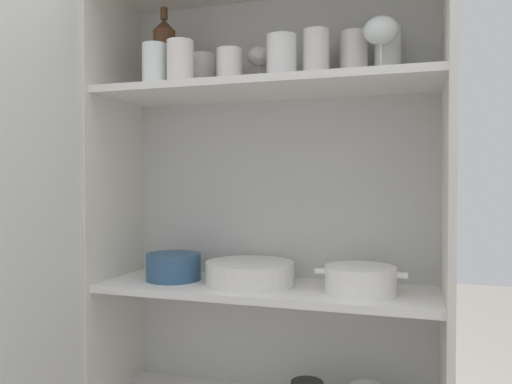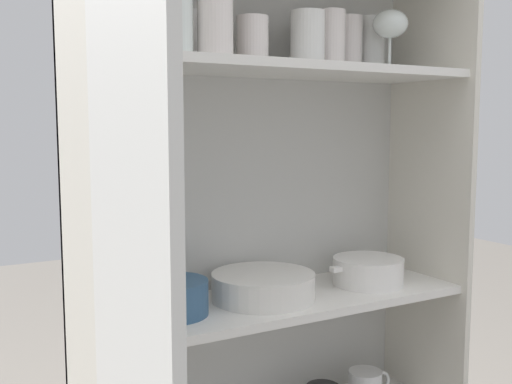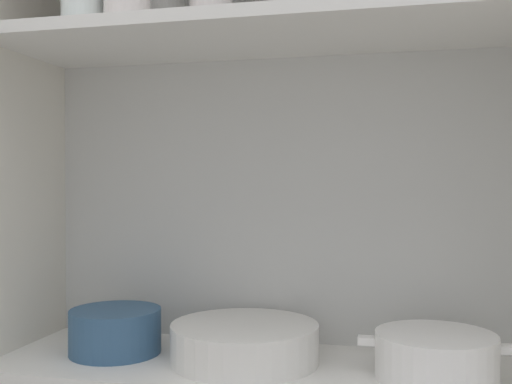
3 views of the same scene
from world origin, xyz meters
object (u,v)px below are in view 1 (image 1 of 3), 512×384
wine_bottle (164,55)px  casserole_dish (360,280)px  mixing_bowl_large (173,266)px  plate_stack_white (250,273)px

wine_bottle → casserole_dish: wine_bottle is taller
wine_bottle → mixing_bowl_large: size_ratio=1.55×
wine_bottle → mixing_bowl_large: 0.62m
plate_stack_white → wine_bottle: bearing=178.7°
mixing_bowl_large → casserole_dish: size_ratio=0.68×
wine_bottle → plate_stack_white: size_ratio=0.99×
wine_bottle → plate_stack_white: 0.68m
plate_stack_white → casserole_dish: bearing=-3.2°
plate_stack_white → casserole_dish: size_ratio=1.05×
wine_bottle → casserole_dish: bearing=-2.3°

